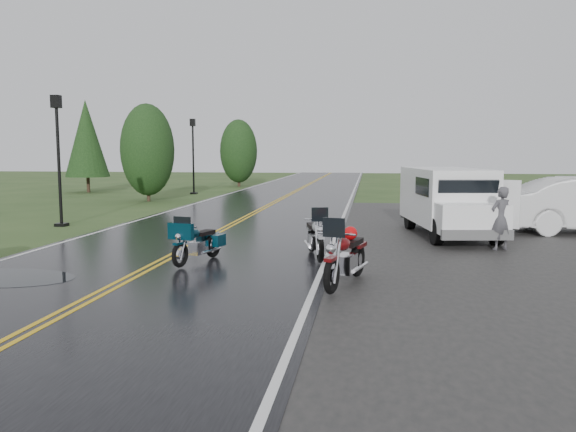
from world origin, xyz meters
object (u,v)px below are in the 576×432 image
Objects in this scene: motorcycle_red at (332,260)px; motorcycle_silver at (320,238)px; van_white at (437,208)px; motorcycle_teal at (180,245)px; lamp_post_near_left at (59,161)px; lamp_post_far_left at (193,156)px; person_at_van at (501,220)px.

motorcycle_silver is (-0.45, 2.83, -0.04)m from motorcycle_red.
motorcycle_silver is 0.39× the size of van_white.
lamp_post_near_left is (-6.60, 6.54, 1.73)m from motorcycle_teal.
motorcycle_silver is at bearing -65.25° from lamp_post_far_left.
person_at_van is (4.06, 5.40, 0.16)m from motorcycle_red.
motorcycle_red is at bearing -66.96° from lamp_post_far_left.
lamp_post_far_left is at bearing 116.59° from van_white.
motorcycle_teal is 9.45m from lamp_post_near_left.
van_white is at bearing -54.77° from lamp_post_far_left.
lamp_post_near_left is (-9.60, 5.59, 1.67)m from motorcycle_silver.
lamp_post_far_left reaches higher than motorcycle_red.
motorcycle_teal is (-3.45, 1.87, -0.11)m from motorcycle_red.
person_at_van is (4.50, 2.57, 0.21)m from motorcycle_silver.
motorcycle_silver is 0.45× the size of lamp_post_far_left.
lamp_post_near_left is at bearing 136.62° from motorcycle_silver.
motorcycle_teal is 23.15m from lamp_post_far_left.
motorcycle_teal is at bearing -154.08° from van_white.
van_white is at bearing -10.99° from lamp_post_near_left.
person_at_van is 0.35× the size of lamp_post_far_left.
person_at_van is (7.51, 3.52, 0.27)m from motorcycle_teal.
lamp_post_far_left is at bearing 101.59° from motorcycle_silver.
lamp_post_far_left is (-6.74, 22.08, 1.79)m from motorcycle_teal.
van_white reaches higher than motorcycle_red.
person_at_van is 23.45m from lamp_post_far_left.
lamp_post_near_left is 0.98× the size of lamp_post_far_left.
person_at_van is at bearing 16.55° from motorcycle_silver.
lamp_post_far_left reaches higher than motorcycle_teal.
lamp_post_far_left is (-0.14, 15.54, 0.06)m from lamp_post_near_left.
van_white is 3.26× the size of person_at_van.
lamp_post_far_left reaches higher than motorcycle_silver.
person_at_van is at bearing 40.52° from motorcycle_teal.
person_at_van is 0.36× the size of lamp_post_near_left.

